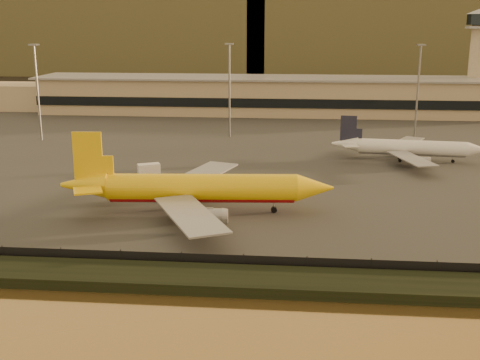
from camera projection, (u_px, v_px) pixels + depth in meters
name	position (u px, v px, depth m)	size (l,w,h in m)	color
ground	(238.00, 237.00, 89.64)	(900.00, 900.00, 0.00)	black
embankment	(225.00, 280.00, 73.09)	(320.00, 7.00, 1.40)	black
tarmac	(268.00, 128.00, 181.09)	(320.00, 220.00, 0.20)	#2D2D2D
perimeter_fence	(228.00, 263.00, 76.79)	(300.00, 0.05, 2.20)	black
terminal_building	(231.00, 95.00, 210.24)	(202.00, 25.00, 12.60)	tan
control_tower	(480.00, 51.00, 204.03)	(11.20, 11.20, 35.50)	tan
apron_light_masts	(323.00, 83.00, 156.52)	(152.20, 12.20, 25.40)	slate
distant_hills	(255.00, 22.00, 410.90)	(470.00, 160.00, 70.00)	brown
dhl_cargo_jet	(197.00, 189.00, 99.85)	(45.57, 44.51, 13.61)	yellow
white_narrowbody_jet	(409.00, 148.00, 137.32)	(35.04, 34.02, 10.06)	white
gse_vehicle_yellow	(289.00, 188.00, 111.51)	(4.54, 2.04, 2.04)	yellow
gse_vehicle_white	(149.00, 169.00, 126.44)	(4.57, 2.06, 2.06)	white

